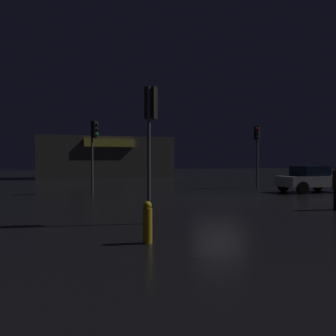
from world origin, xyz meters
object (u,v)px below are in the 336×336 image
traffic_signal_main (257,145)px  car_near (310,179)px  traffic_signal_opposite (151,119)px  traffic_signal_cross_right (94,141)px  store_building (104,158)px  fire_hydrant (147,222)px

traffic_signal_main → car_near: (1.05, -4.03, -2.17)m
traffic_signal_opposite → traffic_signal_cross_right: (-0.21, 10.32, -0.11)m
traffic_signal_cross_right → car_near: size_ratio=1.06×
store_building → traffic_signal_main: (7.31, -18.80, 0.74)m
store_building → traffic_signal_main: bearing=-68.7°
traffic_signal_opposite → fire_hydrant: traffic_signal_opposite is taller
traffic_signal_main → traffic_signal_opposite: bearing=-135.6°
car_near → traffic_signal_cross_right: bearing=164.1°
store_building → traffic_signal_cross_right: store_building is taller
traffic_signal_opposite → car_near: bearing=29.4°
store_building → traffic_signal_opposite: 29.89m
traffic_signal_main → traffic_signal_cross_right: 11.29m
store_building → fire_hydrant: (-4.62, -32.16, -1.76)m
traffic_signal_main → fire_hydrant: 18.09m
car_near → fire_hydrant: size_ratio=4.03×
traffic_signal_cross_right → fire_hydrant: (-0.65, -12.84, -2.57)m
store_building → traffic_signal_main: 20.19m
fire_hydrant → traffic_signal_cross_right: bearing=87.1°
car_near → fire_hydrant: (-12.98, -9.34, -0.32)m
store_building → traffic_signal_opposite: bearing=-97.2°
traffic_signal_cross_right → traffic_signal_main: bearing=2.7°
store_building → traffic_signal_cross_right: size_ratio=3.49×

